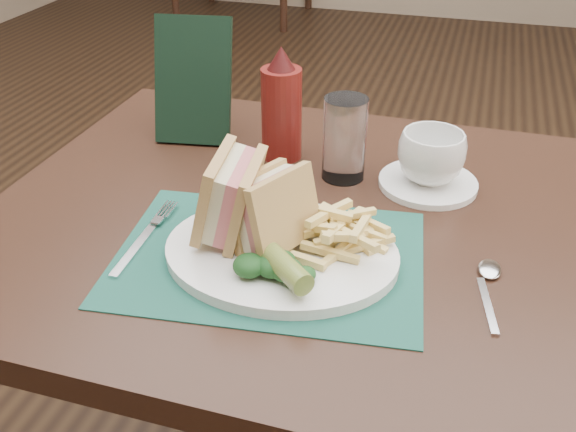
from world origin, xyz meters
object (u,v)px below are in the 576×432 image
Objects in this scene: table_main at (300,394)px; check_presenter at (193,81)px; plate at (281,253)px; ketchup_bottle at (281,104)px; sandwich_half_b at (261,203)px; saucer at (428,183)px; placemat at (269,257)px; coffee_cup at (431,157)px; drinking_glass at (345,139)px; sandwich_half_a at (214,193)px.

table_main is 4.24× the size of check_presenter.
plate is 0.30m from ketchup_bottle.
sandwich_half_b is 0.31m from saucer.
ketchup_bottle reaches higher than saucer.
sandwich_half_b reaches higher than table_main.
sandwich_half_b reaches higher than placemat.
check_presenter reaches higher than saucer.
sandwich_half_b is at bearing -129.50° from saucer.
coffee_cup is 0.42m from check_presenter.
plate is at bearing -60.01° from check_presenter.
placemat is at bearing -22.80° from sandwich_half_b.
placemat is at bearing -125.22° from saucer.
plate is at bearing -122.82° from saucer.
coffee_cup is 0.25m from ketchup_bottle.
placemat is 1.31× the size of plate.
table_main is at bearing 102.25° from sandwich_half_b.
placemat is at bearing -95.26° from table_main.
plate is (0.01, -0.12, 0.38)m from table_main.
drinking_glass is at bearing -19.73° from ketchup_bottle.
ketchup_bottle is at bearing 128.14° from sandwich_half_b.
drinking_glass is at bearing -176.69° from saucer.
sandwich_half_a is at bearing -129.84° from table_main.
saucer is at bearing 37.90° from table_main.
coffee_cup is 0.13m from drinking_glass.
saucer is 0.71× the size of check_presenter.
coffee_cup reaches higher than table_main.
coffee_cup reaches higher than plate.
placemat is at bearing -177.87° from plate.
ketchup_bottle reaches higher than table_main.
plate is at bearing 5.70° from placemat.
check_presenter reaches higher than drinking_glass.
table_main is at bearing -105.12° from drinking_glass.
placemat is 0.31m from coffee_cup.
drinking_glass is at bearing -176.69° from coffee_cup.
coffee_cup is at bearing 3.31° from drinking_glass.
coffee_cup is 0.47× the size of check_presenter.
placemat is 1.84× the size of check_presenter.
check_presenter is at bearing 142.23° from table_main.
saucer is (0.19, 0.23, -0.06)m from sandwich_half_b.
coffee_cup is at bearing 0.00° from saucer.
plate is 2.00× the size of saucer.
drinking_glass is at bearing -23.28° from check_presenter.
plate reaches higher than saucer.
saucer is 0.43m from check_presenter.
sandwich_half_a is 0.89× the size of drinking_glass.
table_main is 3.00× the size of plate.
placemat is 2.61× the size of saucer.
placemat is 3.01× the size of drinking_glass.
ketchup_bottle is at bearing 172.34° from coffee_cup.
sandwich_half_a is at bearing -150.52° from sandwich_half_b.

